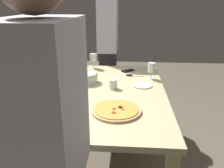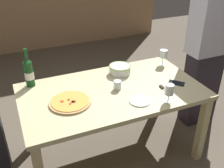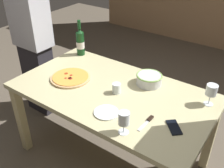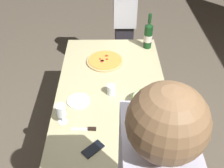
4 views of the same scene
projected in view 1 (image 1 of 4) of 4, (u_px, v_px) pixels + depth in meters
ground_plane at (112, 163)px, 2.22m from camera, size 8.00×8.00×0.00m
dining_table at (112, 100)px, 2.00m from camera, size 1.60×0.90×0.75m
pizza at (116, 110)px, 1.58m from camera, size 0.34×0.34×0.03m
serving_bowl at (86, 77)px, 2.15m from camera, size 0.21×0.21×0.09m
wine_bottle at (41, 107)px, 1.34m from camera, size 0.08×0.08×0.36m
wine_glass_near_pizza at (93, 58)px, 2.59m from camera, size 0.08×0.08×0.16m
wine_glass_by_bottle at (152, 68)px, 2.23m from camera, size 0.07×0.07×0.16m
cup_amber at (113, 84)px, 2.00m from camera, size 0.07×0.07×0.08m
side_plate at (142, 85)px, 2.07m from camera, size 0.18×0.18×0.01m
cell_phone at (128, 71)px, 2.51m from camera, size 0.15×0.15×0.01m
pizza_knife at (133, 75)px, 2.35m from camera, size 0.03×0.18×0.02m
person_guest_left at (108, 48)px, 3.01m from camera, size 0.44×0.24×1.75m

